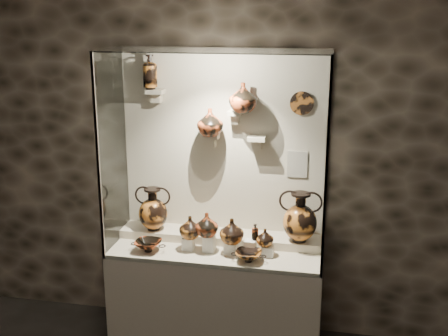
% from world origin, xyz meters
% --- Properties ---
extents(wall_back, '(5.00, 0.02, 3.20)m').
position_xyz_m(wall_back, '(0.00, 2.50, 1.60)').
color(wall_back, black).
rests_on(wall_back, ground).
extents(plinth, '(1.70, 0.60, 0.80)m').
position_xyz_m(plinth, '(0.00, 2.18, 0.40)').
color(plinth, '#BEB399').
rests_on(plinth, floor).
extents(front_tier, '(1.68, 0.58, 0.03)m').
position_xyz_m(front_tier, '(0.00, 2.18, 0.82)').
color(front_tier, '#C6B599').
rests_on(front_tier, plinth).
extents(rear_tier, '(1.70, 0.25, 0.10)m').
position_xyz_m(rear_tier, '(0.00, 2.35, 0.85)').
color(rear_tier, '#C6B599').
rests_on(rear_tier, plinth).
extents(back_panel, '(1.70, 0.03, 1.60)m').
position_xyz_m(back_panel, '(0.00, 2.50, 1.60)').
color(back_panel, '#BEB399').
rests_on(back_panel, plinth).
extents(glass_front, '(1.70, 0.01, 1.60)m').
position_xyz_m(glass_front, '(0.00, 1.88, 1.60)').
color(glass_front, white).
rests_on(glass_front, plinth).
extents(glass_left, '(0.01, 0.60, 1.60)m').
position_xyz_m(glass_left, '(-0.85, 2.18, 1.60)').
color(glass_left, white).
rests_on(glass_left, plinth).
extents(glass_right, '(0.01, 0.60, 1.60)m').
position_xyz_m(glass_right, '(0.85, 2.18, 1.60)').
color(glass_right, white).
rests_on(glass_right, plinth).
extents(glass_top, '(1.70, 0.60, 0.01)m').
position_xyz_m(glass_top, '(0.00, 2.18, 2.40)').
color(glass_top, white).
rests_on(glass_top, back_panel).
extents(frame_post_left, '(0.02, 0.02, 1.60)m').
position_xyz_m(frame_post_left, '(-0.84, 1.89, 1.60)').
color(frame_post_left, gray).
rests_on(frame_post_left, plinth).
extents(frame_post_right, '(0.02, 0.02, 1.60)m').
position_xyz_m(frame_post_right, '(0.84, 1.89, 1.60)').
color(frame_post_right, gray).
rests_on(frame_post_right, plinth).
extents(pedestal_a, '(0.09, 0.09, 0.10)m').
position_xyz_m(pedestal_a, '(-0.22, 2.13, 0.88)').
color(pedestal_a, silver).
rests_on(pedestal_a, front_tier).
extents(pedestal_b, '(0.09, 0.09, 0.13)m').
position_xyz_m(pedestal_b, '(-0.05, 2.13, 0.90)').
color(pedestal_b, silver).
rests_on(pedestal_b, front_tier).
extents(pedestal_c, '(0.09, 0.09, 0.09)m').
position_xyz_m(pedestal_c, '(0.12, 2.13, 0.88)').
color(pedestal_c, silver).
rests_on(pedestal_c, front_tier).
extents(pedestal_d, '(0.09, 0.09, 0.12)m').
position_xyz_m(pedestal_d, '(0.28, 2.13, 0.89)').
color(pedestal_d, silver).
rests_on(pedestal_d, front_tier).
extents(pedestal_e, '(0.09, 0.09, 0.08)m').
position_xyz_m(pedestal_e, '(0.42, 2.13, 0.87)').
color(pedestal_e, silver).
rests_on(pedestal_e, front_tier).
extents(bracket_ul, '(0.14, 0.12, 0.04)m').
position_xyz_m(bracket_ul, '(-0.55, 2.42, 2.05)').
color(bracket_ul, '#BEB399').
rests_on(bracket_ul, back_panel).
extents(bracket_ca, '(0.14, 0.12, 0.04)m').
position_xyz_m(bracket_ca, '(-0.10, 2.42, 1.70)').
color(bracket_ca, '#BEB399').
rests_on(bracket_ca, back_panel).
extents(bracket_cb, '(0.10, 0.12, 0.04)m').
position_xyz_m(bracket_cb, '(0.10, 2.42, 1.90)').
color(bracket_cb, '#BEB399').
rests_on(bracket_cb, back_panel).
extents(bracket_cc, '(0.14, 0.12, 0.04)m').
position_xyz_m(bracket_cc, '(0.28, 2.42, 1.70)').
color(bracket_cc, '#BEB399').
rests_on(bracket_cc, back_panel).
extents(amphora_left, '(0.34, 0.34, 0.37)m').
position_xyz_m(amphora_left, '(-0.57, 2.31, 1.08)').
color(amphora_left, '#B56622').
rests_on(amphora_left, rear_tier).
extents(amphora_right, '(0.38, 0.38, 0.41)m').
position_xyz_m(amphora_right, '(0.65, 2.31, 1.10)').
color(amphora_right, '#B56622').
rests_on(amphora_right, rear_tier).
extents(jug_a, '(0.23, 0.23, 0.18)m').
position_xyz_m(jug_a, '(-0.20, 2.12, 1.02)').
color(jug_a, '#B56622').
rests_on(jug_a, pedestal_a).
extents(jug_b, '(0.19, 0.19, 0.19)m').
position_xyz_m(jug_b, '(-0.07, 2.12, 1.06)').
color(jug_b, '#9D3D1B').
rests_on(jug_b, pedestal_b).
extents(jug_c, '(0.21, 0.21, 0.20)m').
position_xyz_m(jug_c, '(0.14, 2.11, 1.02)').
color(jug_c, '#B56622').
rests_on(jug_c, pedestal_c).
extents(jug_e, '(0.16, 0.16, 0.14)m').
position_xyz_m(jug_e, '(0.40, 2.13, 0.98)').
color(jug_e, '#B56622').
rests_on(jug_e, pedestal_e).
extents(lekythos_small, '(0.08, 0.08, 0.14)m').
position_xyz_m(lekythos_small, '(0.32, 2.15, 1.02)').
color(lekythos_small, '#9D3D1B').
rests_on(lekythos_small, pedestal_d).
extents(kylix_left, '(0.31, 0.28, 0.11)m').
position_xyz_m(kylix_left, '(-0.52, 2.03, 0.88)').
color(kylix_left, '#9D3D1B').
rests_on(kylix_left, front_tier).
extents(kylix_right, '(0.32, 0.29, 0.10)m').
position_xyz_m(kylix_right, '(0.29, 2.00, 0.88)').
color(kylix_right, '#B56622').
rests_on(kylix_right, front_tier).
extents(lekythos_tall, '(0.16, 0.16, 0.31)m').
position_xyz_m(lekythos_tall, '(-0.59, 2.41, 2.22)').
color(lekythos_tall, '#B56622').
rests_on(lekythos_tall, bracket_ul).
extents(ovoid_vase_a, '(0.21, 0.21, 0.22)m').
position_xyz_m(ovoid_vase_a, '(-0.09, 2.37, 1.83)').
color(ovoid_vase_a, '#9D3D1B').
rests_on(ovoid_vase_a, bracket_ca).
extents(ovoid_vase_b, '(0.28, 0.28, 0.23)m').
position_xyz_m(ovoid_vase_b, '(0.17, 2.36, 2.03)').
color(ovoid_vase_b, '#9D3D1B').
rests_on(ovoid_vase_b, bracket_cb).
extents(wall_plate, '(0.19, 0.02, 0.19)m').
position_xyz_m(wall_plate, '(0.62, 2.47, 1.98)').
color(wall_plate, brown).
rests_on(wall_plate, back_panel).
extents(info_placard, '(0.16, 0.01, 0.22)m').
position_xyz_m(info_placard, '(0.60, 2.47, 1.49)').
color(info_placard, beige).
rests_on(info_placard, back_panel).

